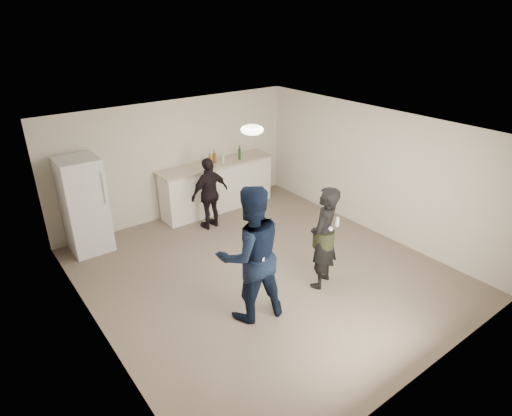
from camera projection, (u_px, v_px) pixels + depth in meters
floor at (263, 272)px, 7.43m from camera, size 6.00×6.00×0.00m
ceiling at (264, 131)px, 6.37m from camera, size 6.00×6.00×0.00m
wall_back at (177, 159)px, 9.07m from camera, size 6.00×0.00×6.00m
wall_front at (430, 297)px, 4.73m from camera, size 6.00×0.00×6.00m
wall_left at (92, 262)px, 5.40m from camera, size 0.00×6.00×6.00m
wall_right at (374, 171)px, 8.40m from camera, size 0.00×6.00×6.00m
counter at (218, 187)px, 9.56m from camera, size 2.60×0.56×1.05m
counter_top at (217, 164)px, 9.33m from camera, size 2.68×0.64×0.04m
fridge at (84, 205)px, 7.78m from camera, size 0.70×0.70×1.80m
fridge_handle at (103, 188)px, 7.49m from camera, size 0.02×0.02×0.60m
ceiling_dome at (252, 130)px, 6.61m from camera, size 0.36×0.36×0.16m
shaker at (207, 161)px, 9.21m from camera, size 0.08×0.08×0.17m
man at (250, 254)px, 5.98m from camera, size 1.15×0.98×2.06m
woman at (324, 238)px, 6.75m from camera, size 0.74×0.64×1.73m
camo_shorts at (324, 239)px, 6.76m from camera, size 0.34×0.34×0.28m
spectator at (210, 194)px, 8.66m from camera, size 0.91×0.45×1.50m
remote_man at (263, 262)px, 5.77m from camera, size 0.04×0.04×0.15m
nunchuk_man at (268, 262)px, 5.88m from camera, size 0.07×0.07×0.07m
remote_woman at (337, 222)px, 6.41m from camera, size 0.04×0.04×0.15m
nunchuk_woman at (331, 229)px, 6.41m from camera, size 0.07×0.07×0.07m
bottle_cluster at (221, 158)px, 9.31m from camera, size 0.82×0.20×0.25m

